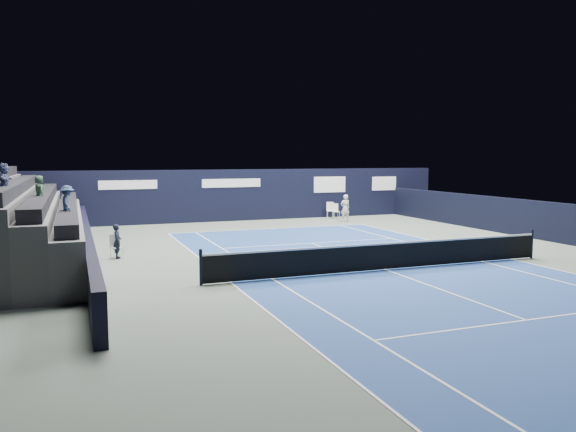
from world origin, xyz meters
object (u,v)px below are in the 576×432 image
object	(u,v)px
line_judge_chair	(116,245)
tennis_net	(386,255)
folding_chair_back_b	(330,209)
folding_chair_back_a	(335,208)
tennis_player	(345,208)

from	to	relation	value
line_judge_chair	tennis_net	size ratio (longest dim) A/B	0.07
tennis_net	folding_chair_back_b	bearing A→B (deg)	71.31
folding_chair_back_a	tennis_player	bearing A→B (deg)	-91.44
folding_chair_back_b	tennis_player	world-z (taller)	tennis_player
tennis_net	folding_chair_back_a	bearing A→B (deg)	70.25
folding_chair_back_b	line_judge_chair	size ratio (longest dim) A/B	1.11
folding_chair_back_b	tennis_player	size ratio (longest dim) A/B	0.62
folding_chair_back_b	tennis_player	distance (m)	2.14
tennis_net	tennis_player	distance (m)	14.51
line_judge_chair	folding_chair_back_b	bearing A→B (deg)	13.86
line_judge_chair	tennis_net	bearing A→B (deg)	-55.96
folding_chair_back_b	tennis_player	xyz separation A→B (m)	(-0.02, -2.13, 0.24)
folding_chair_back_a	tennis_net	xyz separation A→B (m)	(-5.54, -15.43, -0.11)
folding_chair_back_a	tennis_net	bearing A→B (deg)	-103.18
line_judge_chair	tennis_player	distance (m)	15.80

